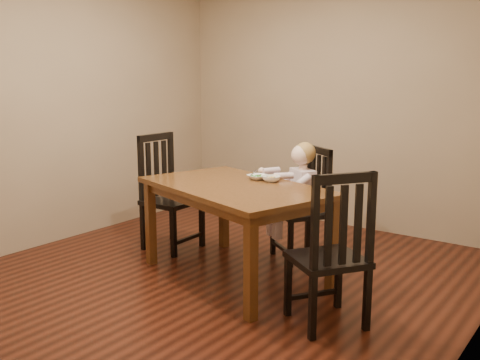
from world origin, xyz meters
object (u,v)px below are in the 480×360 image
Objects in this scene: chair_right at (332,253)px; bowl_veg at (271,179)px; chair_child at (305,206)px; dining_table at (235,196)px; toddler at (300,190)px; chair_left at (168,194)px; bowl_peas at (258,177)px.

chair_right reaches higher than bowl_veg.
chair_right is at bearing 160.33° from chair_child.
bowl_veg reaches higher than dining_table.
chair_right is (0.84, -1.13, 0.02)m from chair_child.
chair_child is 1.77× the size of toddler.
toddler is at bearing 74.83° from dining_table.
chair_left reaches higher than chair_child.
chair_child is 1.41m from chair_right.
chair_child is 0.96× the size of chair_right.
chair_child reaches higher than bowl_veg.
chair_left is at bearing -178.75° from bowl_veg.
chair_left is 1.04× the size of chair_right.
toddler reaches higher than bowl_veg.
chair_left reaches higher than chair_right.
chair_child is at bearing 73.65° from dining_table.
chair_left reaches higher than bowl_veg.
chair_left is (-1.02, 0.26, -0.17)m from dining_table.
chair_child is at bearing 111.50° from chair_left.
dining_table is 1.66× the size of chair_right.
chair_right reaches higher than bowl_peas.
chair_child reaches higher than toddler.
bowl_peas is 0.15m from bowl_veg.
chair_child reaches higher than dining_table.
bowl_peas is (0.02, 0.30, 0.11)m from dining_table.
chair_left reaches higher than toddler.
chair_right reaches higher than toddler.
chair_right is (2.09, -0.61, -0.02)m from chair_left.
toddler is 3.49× the size of bowl_peas.
chair_right is 1.27m from bowl_peas.
chair_right is at bearing 72.70° from chair_left.
chair_left is at bearing 56.31° from chair_child.
chair_child is 0.60m from bowl_veg.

